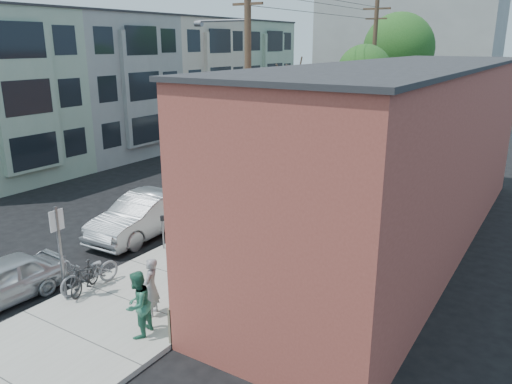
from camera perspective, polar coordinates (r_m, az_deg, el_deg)
The scene contains 25 objects.
ground at distance 20.38m, azimuth -13.98°, elevation -4.74°, with size 120.00×120.00×0.00m, color black.
sidewalk at distance 26.80m, azimuth 9.82°, elevation 0.86°, with size 4.50×58.00×0.15m, color #ABAA9E.
cafe_building at distance 19.01m, azimuth 16.41°, elevation 3.94°, with size 6.60×20.20×6.61m.
apartment_row at distance 37.41m, azimuth -11.71°, elevation 12.11°, with size 6.30×32.00×9.00m.
end_cap_building at distance 57.20m, azimuth 16.69°, elevation 14.75°, with size 18.00×8.00×12.00m, color gray.
sign_post at distance 15.15m, azimuth -21.54°, elevation -5.59°, with size 0.07×0.45×2.80m.
parking_meter_near at distance 18.13m, azimuth -10.62°, elevation -3.92°, with size 0.14×0.14×1.24m.
parking_meter_far at distance 26.92m, azimuth 5.56°, elevation 3.10°, with size 0.14×0.14×1.24m.
utility_pole_near at distance 21.15m, azimuth -1.06°, elevation 11.63°, with size 3.57×0.28×10.00m.
utility_pole_far at distance 34.61m, azimuth 13.18°, elevation 13.07°, with size 1.80×0.28×10.00m.
tree_bare at distance 23.65m, azimuth 3.43°, elevation 5.15°, with size 0.24×0.24×4.81m.
tree_leafy_mid at distance 32.13m, azimuth 12.26°, elevation 13.21°, with size 3.35×3.35×7.07m.
tree_leafy_far at distance 38.30m, azimuth 15.97°, elevation 15.47°, with size 5.00×5.00×9.23m.
patio_chair_a at distance 15.45m, azimuth -2.05°, elevation -8.96°, with size 0.50×0.50×0.88m, color #103B1B, non-canonical shape.
patio_chair_b at distance 15.23m, azimuth -2.87°, elevation -9.37°, with size 0.50×0.50×0.88m, color #103B1B, non-canonical shape.
patron_grey at distance 13.94m, azimuth -11.88°, elevation -10.59°, with size 0.60×0.39×1.64m, color gray.
patron_green at distance 13.08m, azimuth -13.38°, elevation -12.38°, with size 0.84×0.66×1.74m, color #2E7356.
cyclist at distance 19.29m, azimuth -0.92°, elevation -1.92°, with size 1.25×0.72×1.94m, color maroon.
cyclist_bike at distance 19.44m, azimuth -0.91°, elevation -3.15°, with size 0.70×2.00×1.05m, color black.
parked_bike_a at distance 15.82m, azimuth -18.97°, elevation -9.22°, with size 0.43×1.52×0.91m, color black.
parked_bike_b at distance 15.92m, azimuth -18.44°, elevation -8.76°, with size 0.69×1.97×1.04m, color slate.
car_1 at distance 19.96m, azimuth -12.61°, elevation -2.57°, with size 1.75×5.02×1.66m, color #A2A6AA.
car_2 at distance 24.24m, azimuth -3.17°, elevation 1.19°, with size 2.26×5.55×1.61m, color black.
car_3 at distance 29.07m, azimuth 4.52°, elevation 3.75°, with size 2.61×5.65×1.57m, color #B1B4B9.
bus at distance 43.94m, azimuth 9.54°, elevation 8.74°, with size 2.29×9.79×2.73m, color silver.
Camera 1 is at (13.99, -12.91, 7.28)m, focal length 35.00 mm.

